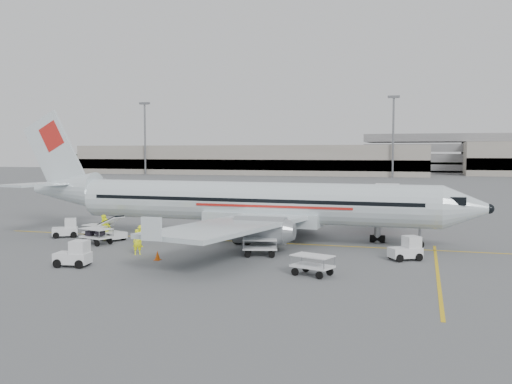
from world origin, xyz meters
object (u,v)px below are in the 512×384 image
aircraft (252,175)px  tug_mid (73,253)px  belt_loader (107,224)px  tug_fore (405,248)px  tug_aft (65,228)px  jet_bridge (383,210)px

aircraft → tug_mid: bearing=-118.9°
belt_loader → tug_fore: (23.45, -2.36, -0.49)m
aircraft → tug_aft: size_ratio=18.89×
tug_fore → tug_mid: (-19.68, -7.90, 0.03)m
jet_bridge → belt_loader: bearing=-154.0°
tug_mid → tug_fore: bearing=14.7°
belt_loader → tug_mid: belt_loader is taller
belt_loader → tug_mid: bearing=-45.1°
tug_mid → tug_aft: bearing=119.8°
aircraft → jet_bridge: 12.68m
aircraft → tug_fore: aircraft is taller
tug_mid → tug_aft: size_ratio=1.04×
aircraft → tug_aft: bearing=-168.3°
tug_fore → tug_mid: 21.21m
aircraft → belt_loader: size_ratio=8.14×
aircraft → tug_aft: (-15.39, -2.71, -4.48)m
tug_mid → belt_loader: bearing=103.0°
jet_bridge → belt_loader: jet_bridge is taller
aircraft → belt_loader: (-11.46, -2.71, -3.99)m
aircraft → tug_fore: 13.77m
jet_bridge → tug_aft: size_ratio=7.66×
belt_loader → tug_fore: belt_loader is taller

